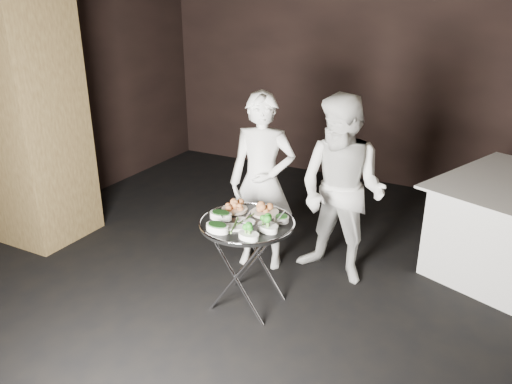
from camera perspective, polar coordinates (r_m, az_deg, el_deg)
The scene contains 17 objects.
floor at distance 4.14m, azimuth -1.10°, elevation -14.02°, with size 6.00×7.00×0.05m, color black.
wall_back at distance 6.72m, azimuth 13.82°, elevation 13.51°, with size 6.00×0.05×3.00m, color black.
column_left at distance 5.39m, azimuth -24.78°, elevation 10.23°, with size 0.80×0.80×3.00m, color #513C1F.
tray_stand at distance 4.02m, azimuth -1.00°, elevation -7.84°, with size 0.50×0.42×0.74m.
serving_tray at distance 3.86m, azimuth -1.04°, elevation -3.56°, with size 0.75×0.75×0.04m.
potato_plate_a at distance 4.05m, azimuth -2.47°, elevation -1.67°, with size 0.21×0.21×0.08m.
potato_plate_b at distance 3.99m, azimuth 1.03°, elevation -2.00°, with size 0.22×0.22×0.08m.
greens_bowl at distance 3.85m, azimuth 2.93°, elevation -3.00°, with size 0.12×0.12×0.07m.
asparagus_plate_a at distance 3.85m, azimuth -1.19°, elevation -3.22°, with size 0.17×0.11×0.03m.
asparagus_plate_b at distance 3.75m, azimuth -2.48°, elevation -3.95°, with size 0.22×0.17×0.04m.
spinach_bowl_a at distance 3.91m, azimuth -4.04°, elevation -2.58°, with size 0.19×0.13×0.08m.
spinach_bowl_b at distance 3.71m, azimuth -4.44°, elevation -3.97°, with size 0.20×0.14×0.08m.
broccoli_bowl_a at distance 3.71m, azimuth 1.36°, elevation -3.93°, with size 0.21×0.19×0.07m.
broccoli_bowl_b at distance 3.60m, azimuth -0.83°, elevation -4.88°, with size 0.18×0.14×0.07m.
serving_utensils at distance 3.88m, azimuth -0.34°, elevation -2.41°, with size 0.59×0.42×0.01m.
waiter_left at distance 4.48m, azimuth 0.71°, elevation 1.09°, with size 0.59×0.39×1.63m, color white.
waiter_right at distance 4.31m, azimuth 9.76°, elevation 0.10°, with size 0.80×0.63×1.66m, color white.
Camera 1 is at (1.63, -2.94, 2.40)m, focal length 35.00 mm.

